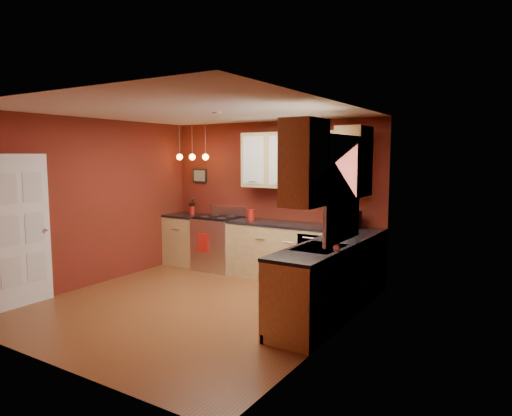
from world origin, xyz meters
The scene contains 27 objects.
floor centered at (0.00, 0.00, 0.00)m, with size 4.20×4.20×0.00m, color brown.
ceiling centered at (0.00, 0.00, 2.60)m, with size 4.00×4.20×0.02m, color beige.
wall_back centered at (0.00, 2.10, 1.30)m, with size 4.00×0.02×2.60m, color maroon.
wall_front centered at (0.00, -2.10, 1.30)m, with size 4.00×0.02×2.60m, color maroon.
wall_left centered at (-2.00, 0.00, 1.30)m, with size 0.02×4.20×2.60m, color maroon.
wall_right centered at (2.00, 0.00, 1.30)m, with size 0.02×4.20×2.60m, color maroon.
base_cabinets_back_left centered at (-1.65, 1.80, 0.45)m, with size 0.70×0.60×0.90m, color #D8B674.
base_cabinets_back_right centered at (0.73, 1.80, 0.45)m, with size 2.54×0.60×0.90m, color #D8B674.
base_cabinets_right centered at (1.70, 0.45, 0.45)m, with size 0.60×2.10×0.90m, color #D8B674.
counter_back_left centered at (-1.65, 1.80, 0.92)m, with size 0.70×0.62×0.04m, color black.
counter_back_right centered at (0.73, 1.80, 0.92)m, with size 2.54×0.62×0.04m, color black.
counter_right centered at (1.70, 0.45, 0.92)m, with size 0.62×2.10×0.04m, color black.
gas_range centered at (-0.92, 1.80, 0.48)m, with size 0.76×0.64×1.11m.
dishwasher_front centered at (1.10, 1.51, 0.45)m, with size 0.60×0.02×0.80m, color silver.
sink centered at (1.70, 0.30, 0.92)m, with size 0.50×0.70×0.33m.
window centered at (1.97, 0.30, 1.69)m, with size 0.06×1.02×1.22m.
door_left_wall centered at (-1.97, -1.20, 1.03)m, with size 0.12×0.82×2.05m.
upper_cabinets_back centered at (0.60, 1.93, 1.95)m, with size 2.00×0.35×0.90m, color #D8B674.
upper_cabinets_right centered at (1.82, 0.32, 1.95)m, with size 0.35×1.95×0.90m, color #D8B674.
wall_picture centered at (-1.55, 2.08, 1.65)m, with size 0.32×0.03×0.26m, color black.
pendant_lights centered at (-1.45, 1.75, 2.01)m, with size 0.71×0.11×0.66m.
red_canister centered at (-0.22, 1.78, 1.03)m, with size 0.12×0.12×0.18m.
red_vase centered at (-1.58, 1.87, 1.02)m, with size 0.09×0.09×0.15m, color #B21913.
flowers centered at (-1.58, 1.87, 1.17)m, with size 0.12×0.12×0.21m, color #B21913.
coffee_maker centered at (1.54, 1.91, 1.06)m, with size 0.21×0.20×0.26m.
soap_pump centered at (1.95, 0.21, 1.02)m, with size 0.08×0.08×0.17m, color silver.
dish_towel centered at (-1.01, 1.47, 0.52)m, with size 0.24×0.02×0.33m, color #B21913.
Camera 1 is at (3.89, -4.64, 2.03)m, focal length 32.00 mm.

